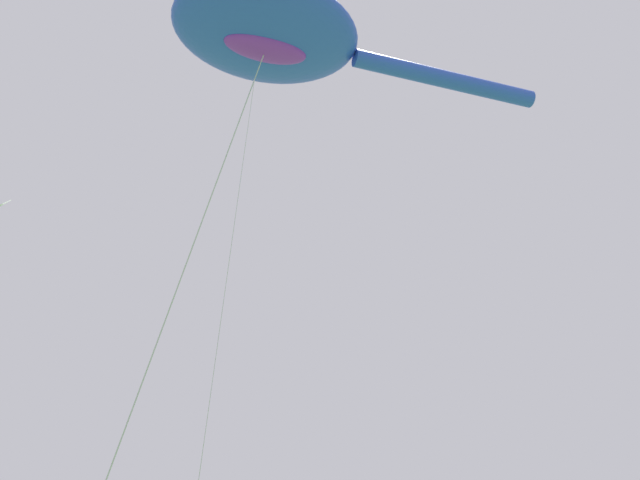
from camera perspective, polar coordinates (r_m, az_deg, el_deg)
big_show_kite at (r=17.12m, az=-3.60°, el=16.20°), size 7.17×8.36×14.45m
small_kite_bird_shape at (r=30.36m, az=-4.42°, el=18.63°), size 2.44×1.25×24.74m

